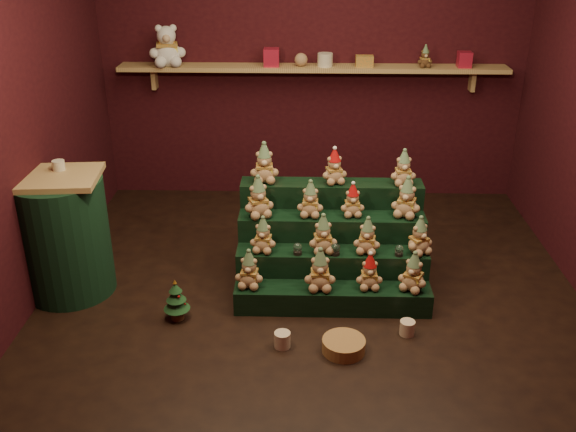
{
  "coord_description": "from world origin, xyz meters",
  "views": [
    {
      "loc": [
        -0.06,
        -4.09,
        2.57
      ],
      "look_at": [
        -0.18,
        0.25,
        0.54
      ],
      "focal_mm": 40.0,
      "sensor_mm": 36.0,
      "label": 1
    }
  ],
  "objects_px": {
    "snow_globe_c": "(399,250)",
    "brown_bear": "(425,56)",
    "riser_tier_front": "(332,298)",
    "wicker_basket": "(344,345)",
    "mini_christmas_tree": "(176,300)",
    "mug_left": "(282,340)",
    "side_table": "(64,235)",
    "snow_globe_a": "(298,249)",
    "white_bear": "(167,40)",
    "mug_right": "(407,328)",
    "snow_globe_b": "(335,249)"
  },
  "relations": [
    {
      "from": "snow_globe_c",
      "to": "snow_globe_b",
      "type": "bearing_deg",
      "value": 180.0
    },
    {
      "from": "mini_christmas_tree",
      "to": "snow_globe_c",
      "type": "bearing_deg",
      "value": 11.12
    },
    {
      "from": "mini_christmas_tree",
      "to": "mug_left",
      "type": "bearing_deg",
      "value": -22.18
    },
    {
      "from": "snow_globe_a",
      "to": "mug_left",
      "type": "distance_m",
      "value": 0.71
    },
    {
      "from": "mini_christmas_tree",
      "to": "mug_left",
      "type": "relative_size",
      "value": 2.92
    },
    {
      "from": "riser_tier_front",
      "to": "brown_bear",
      "type": "relative_size",
      "value": 7.21
    },
    {
      "from": "snow_globe_c",
      "to": "wicker_basket",
      "type": "height_order",
      "value": "snow_globe_c"
    },
    {
      "from": "mug_left",
      "to": "brown_bear",
      "type": "height_order",
      "value": "brown_bear"
    },
    {
      "from": "snow_globe_a",
      "to": "mug_right",
      "type": "distance_m",
      "value": 0.94
    },
    {
      "from": "snow_globe_c",
      "to": "white_bear",
      "type": "relative_size",
      "value": 0.18
    },
    {
      "from": "snow_globe_b",
      "to": "wicker_basket",
      "type": "distance_m",
      "value": 0.75
    },
    {
      "from": "white_bear",
      "to": "wicker_basket",
      "type": "bearing_deg",
      "value": -69.98
    },
    {
      "from": "riser_tier_front",
      "to": "wicker_basket",
      "type": "height_order",
      "value": "riser_tier_front"
    },
    {
      "from": "riser_tier_front",
      "to": "snow_globe_b",
      "type": "height_order",
      "value": "snow_globe_b"
    },
    {
      "from": "side_table",
      "to": "white_bear",
      "type": "relative_size",
      "value": 2.01
    },
    {
      "from": "wicker_basket",
      "to": "snow_globe_c",
      "type": "bearing_deg",
      "value": 57.34
    },
    {
      "from": "snow_globe_c",
      "to": "white_bear",
      "type": "bearing_deg",
      "value": 136.55
    },
    {
      "from": "snow_globe_b",
      "to": "side_table",
      "type": "bearing_deg",
      "value": 178.29
    },
    {
      "from": "brown_bear",
      "to": "riser_tier_front",
      "type": "bearing_deg",
      "value": -120.43
    },
    {
      "from": "snow_globe_c",
      "to": "brown_bear",
      "type": "distance_m",
      "value": 2.15
    },
    {
      "from": "riser_tier_front",
      "to": "mug_left",
      "type": "bearing_deg",
      "value": -127.05
    },
    {
      "from": "mug_right",
      "to": "snow_globe_a",
      "type": "bearing_deg",
      "value": 148.9
    },
    {
      "from": "mini_christmas_tree",
      "to": "mug_right",
      "type": "xyz_separation_m",
      "value": [
        1.59,
        -0.14,
        -0.1
      ]
    },
    {
      "from": "side_table",
      "to": "wicker_basket",
      "type": "height_order",
      "value": "side_table"
    },
    {
      "from": "snow_globe_a",
      "to": "brown_bear",
      "type": "distance_m",
      "value": 2.39
    },
    {
      "from": "mini_christmas_tree",
      "to": "wicker_basket",
      "type": "bearing_deg",
      "value": -16.63
    },
    {
      "from": "mug_right",
      "to": "brown_bear",
      "type": "relative_size",
      "value": 0.53
    },
    {
      "from": "snow_globe_b",
      "to": "mug_left",
      "type": "height_order",
      "value": "snow_globe_b"
    },
    {
      "from": "riser_tier_front",
      "to": "side_table",
      "type": "height_order",
      "value": "side_table"
    },
    {
      "from": "mug_right",
      "to": "white_bear",
      "type": "relative_size",
      "value": 0.22
    },
    {
      "from": "mug_left",
      "to": "brown_bear",
      "type": "xyz_separation_m",
      "value": [
        1.22,
        2.47,
        1.36
      ]
    },
    {
      "from": "riser_tier_front",
      "to": "mug_right",
      "type": "bearing_deg",
      "value": -30.46
    },
    {
      "from": "snow_globe_a",
      "to": "mini_christmas_tree",
      "type": "bearing_deg",
      "value": -159.84
    },
    {
      "from": "side_table",
      "to": "snow_globe_b",
      "type": "bearing_deg",
      "value": -6.86
    },
    {
      "from": "mug_right",
      "to": "white_bear",
      "type": "xyz_separation_m",
      "value": [
        -1.98,
        2.3,
        1.5
      ]
    },
    {
      "from": "snow_globe_a",
      "to": "mug_right",
      "type": "height_order",
      "value": "snow_globe_a"
    },
    {
      "from": "riser_tier_front",
      "to": "white_bear",
      "type": "xyz_separation_m",
      "value": [
        -1.48,
        2.01,
        1.46
      ]
    },
    {
      "from": "snow_globe_c",
      "to": "mug_right",
      "type": "xyz_separation_m",
      "value": [
        0.02,
        -0.45,
        -0.35
      ]
    },
    {
      "from": "snow_globe_a",
      "to": "riser_tier_front",
      "type": "bearing_deg",
      "value": -32.31
    },
    {
      "from": "white_bear",
      "to": "riser_tier_front",
      "type": "bearing_deg",
      "value": -65.2
    },
    {
      "from": "brown_bear",
      "to": "snow_globe_c",
      "type": "bearing_deg",
      "value": -109.1
    },
    {
      "from": "mug_right",
      "to": "mini_christmas_tree",
      "type": "bearing_deg",
      "value": 174.81
    },
    {
      "from": "snow_globe_c",
      "to": "mug_left",
      "type": "bearing_deg",
      "value": -143.12
    },
    {
      "from": "riser_tier_front",
      "to": "side_table",
      "type": "distance_m",
      "value": 2.01
    },
    {
      "from": "snow_globe_a",
      "to": "snow_globe_c",
      "type": "relative_size",
      "value": 1.06
    },
    {
      "from": "brown_bear",
      "to": "snow_globe_b",
      "type": "bearing_deg",
      "value": -121.74
    },
    {
      "from": "riser_tier_front",
      "to": "side_table",
      "type": "bearing_deg",
      "value": 173.62
    },
    {
      "from": "riser_tier_front",
      "to": "wicker_basket",
      "type": "xyz_separation_m",
      "value": [
        0.06,
        -0.49,
        -0.05
      ]
    },
    {
      "from": "side_table",
      "to": "snow_globe_a",
      "type": "bearing_deg",
      "value": -7.13
    },
    {
      "from": "snow_globe_a",
      "to": "wicker_basket",
      "type": "bearing_deg",
      "value": -64.49
    }
  ]
}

